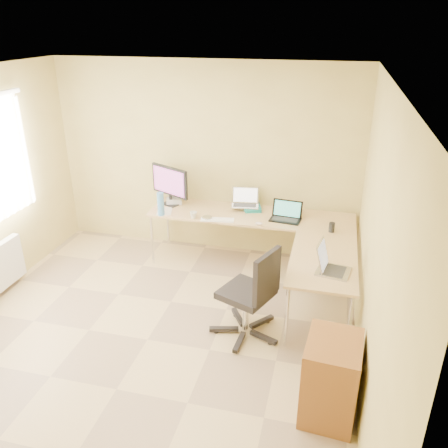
% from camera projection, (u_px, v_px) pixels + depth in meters
% --- Properties ---
extents(floor, '(4.50, 4.50, 0.00)m').
position_uv_depth(floor, '(147.00, 340.00, 4.75)').
color(floor, tan).
rests_on(floor, ground).
extents(ceiling, '(4.50, 4.50, 0.00)m').
position_uv_depth(ceiling, '(125.00, 80.00, 3.69)').
color(ceiling, white).
rests_on(ceiling, ground).
extents(wall_back, '(4.50, 0.00, 4.50)m').
position_uv_depth(wall_back, '(205.00, 160.00, 6.21)').
color(wall_back, '#D7C777').
rests_on(wall_back, ground).
extents(wall_right, '(0.00, 4.50, 4.50)m').
position_uv_depth(wall_right, '(375.00, 251.00, 3.76)').
color(wall_right, '#D7C777').
rests_on(wall_right, ground).
extents(desk_main, '(2.65, 0.70, 0.73)m').
position_uv_depth(desk_main, '(250.00, 239.00, 6.08)').
color(desk_main, tan).
rests_on(desk_main, ground).
extents(desk_return, '(0.70, 1.30, 0.73)m').
position_uv_depth(desk_return, '(321.00, 288.00, 4.99)').
color(desk_return, tan).
rests_on(desk_return, ground).
extents(monitor, '(0.66, 0.46, 0.54)m').
position_uv_depth(monitor, '(170.00, 186.00, 6.14)').
color(monitor, black).
rests_on(monitor, desk_main).
extents(book_stack, '(0.29, 0.35, 0.05)m').
position_uv_depth(book_stack, '(252.00, 207.00, 6.09)').
color(book_stack, '#116F70').
rests_on(book_stack, desk_main).
extents(laptop_center, '(0.40, 0.32, 0.23)m').
position_uv_depth(laptop_center, '(245.00, 198.00, 6.02)').
color(laptop_center, '#B8B8B8').
rests_on(laptop_center, desk_main).
extents(laptop_black, '(0.41, 0.32, 0.24)m').
position_uv_depth(laptop_black, '(286.00, 211.00, 5.71)').
color(laptop_black, black).
rests_on(laptop_black, desk_main).
extents(keyboard, '(0.43, 0.18, 0.02)m').
position_uv_depth(keyboard, '(217.00, 220.00, 5.75)').
color(keyboard, white).
rests_on(keyboard, desk_main).
extents(mouse, '(0.09, 0.06, 0.03)m').
position_uv_depth(mouse, '(259.00, 223.00, 5.63)').
color(mouse, beige).
rests_on(mouse, desk_main).
extents(mug, '(0.09, 0.09, 0.09)m').
position_uv_depth(mug, '(193.00, 215.00, 5.80)').
color(mug, beige).
rests_on(mug, desk_main).
extents(cd_stack, '(0.14, 0.14, 0.03)m').
position_uv_depth(cd_stack, '(207.00, 218.00, 5.78)').
color(cd_stack, '#BCBBBD').
rests_on(cd_stack, desk_main).
extents(water_bottle, '(0.10, 0.10, 0.31)m').
position_uv_depth(water_bottle, '(161.00, 204.00, 5.85)').
color(water_bottle, '#4D93D6').
rests_on(water_bottle, desk_main).
extents(papers, '(0.25, 0.31, 0.01)m').
position_uv_depth(papers, '(164.00, 211.00, 6.02)').
color(papers, beige).
rests_on(papers, desk_main).
extents(white_box, '(0.24, 0.21, 0.08)m').
position_uv_depth(white_box, '(174.00, 201.00, 6.26)').
color(white_box, silver).
rests_on(white_box, desk_main).
extents(desk_fan, '(0.25, 0.25, 0.27)m').
position_uv_depth(desk_fan, '(174.00, 192.00, 6.30)').
color(desk_fan, white).
rests_on(desk_fan, desk_main).
extents(black_cup, '(0.08, 0.08, 0.12)m').
position_uv_depth(black_cup, '(332.00, 227.00, 5.42)').
color(black_cup, black).
rests_on(black_cup, desk_main).
extents(laptop_return, '(0.42, 0.36, 0.25)m').
position_uv_depth(laptop_return, '(334.00, 261.00, 4.53)').
color(laptop_return, '#B5B4C8').
rests_on(laptop_return, desk_return).
extents(office_chair, '(0.81, 0.81, 1.03)m').
position_uv_depth(office_chair, '(246.00, 292.00, 4.66)').
color(office_chair, black).
rests_on(office_chair, ground).
extents(cabinet, '(0.47, 0.57, 0.74)m').
position_uv_depth(cabinet, '(331.00, 379.00, 3.74)').
color(cabinet, brown).
rests_on(cabinet, ground).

